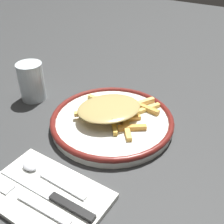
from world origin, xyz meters
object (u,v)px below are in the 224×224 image
at_px(fork, 28,201).
at_px(spoon, 42,174).
at_px(fries_heap, 114,109).
at_px(water_glass, 32,82).
at_px(napkin, 46,195).
at_px(plate, 112,121).
at_px(knife, 53,197).

bearing_deg(fork, spoon, 21.68).
bearing_deg(fries_heap, water_glass, 94.14).
relative_size(fries_heap, napkin, 0.99).
bearing_deg(fork, fries_heap, 0.31).
bearing_deg(fries_heap, napkin, -176.92).
height_order(fries_heap, napkin, fries_heap).
height_order(plate, fries_heap, fries_heap).
distance_m(knife, water_glass, 0.37).
distance_m(spoon, water_glass, 0.31).
xyz_separation_m(plate, fries_heap, (0.01, 0.00, 0.03)).
bearing_deg(fork, knife, -47.66).
bearing_deg(water_glass, napkin, -131.80).
bearing_deg(spoon, water_glass, 47.86).
bearing_deg(plate, fries_heap, 2.36).
height_order(fries_heap, knife, fries_heap).
bearing_deg(plate, napkin, -176.88).
bearing_deg(spoon, napkin, -129.50).
distance_m(plate, fork, 0.27).
bearing_deg(fork, plate, 0.22).
distance_m(fries_heap, knife, 0.26).
xyz_separation_m(spoon, water_glass, (0.21, 0.23, 0.04)).
bearing_deg(knife, water_glass, 50.16).
relative_size(napkin, water_glass, 2.12).
relative_size(plate, fork, 1.66).
bearing_deg(napkin, plate, 3.12).
distance_m(fries_heap, fork, 0.28).
bearing_deg(napkin, knife, -89.87).
xyz_separation_m(napkin, water_glass, (0.24, 0.26, 0.05)).
xyz_separation_m(plate, water_glass, (-0.01, 0.25, 0.04)).
xyz_separation_m(fries_heap, napkin, (-0.25, -0.01, -0.04)).
xyz_separation_m(fries_heap, knife, (-0.25, -0.03, -0.03)).
xyz_separation_m(plate, fork, (-0.27, -0.00, -0.00)).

